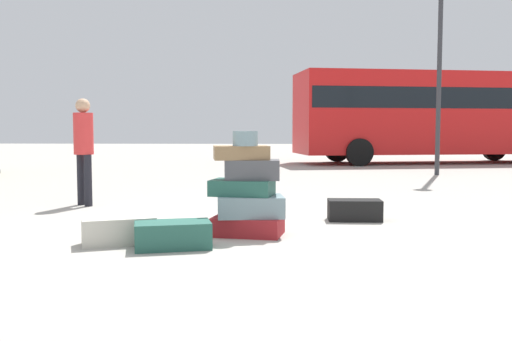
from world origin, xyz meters
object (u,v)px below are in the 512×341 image
(suitcase_maroon_behind_tower, at_px, (267,188))
(lamp_post, at_px, (441,1))
(suitcase_cream_right_side, at_px, (119,231))
(suitcase_teal_white_trunk, at_px, (173,235))
(suitcase_black_foreground_far, at_px, (355,210))
(person_bearded_onlooker, at_px, (84,142))
(parked_bus, at_px, (433,111))
(suitcase_tower, at_px, (247,192))

(suitcase_maroon_behind_tower, xyz_separation_m, lamp_post, (4.25, 7.08, 4.11))
(suitcase_maroon_behind_tower, xyz_separation_m, suitcase_cream_right_side, (-1.48, -2.01, -0.24))
(suitcase_cream_right_side, relative_size, suitcase_teal_white_trunk, 0.99)
(suitcase_black_foreground_far, height_order, suitcase_teal_white_trunk, suitcase_black_foreground_far)
(suitcase_cream_right_side, bearing_deg, suitcase_teal_white_trunk, -37.46)
(suitcase_teal_white_trunk, bearing_deg, person_bearded_onlooker, 108.68)
(suitcase_black_foreground_far, bearing_deg, lamp_post, 67.07)
(suitcase_cream_right_side, bearing_deg, parked_bus, 42.27)
(suitcase_tower, xyz_separation_m, lamp_post, (4.44, 8.48, 4.01))
(suitcase_cream_right_side, distance_m, person_bearded_onlooker, 3.29)
(parked_bus, distance_m, lamp_post, 6.05)
(suitcase_maroon_behind_tower, bearing_deg, suitcase_cream_right_side, -132.83)
(suitcase_tower, distance_m, suitcase_cream_right_side, 1.47)
(suitcase_teal_white_trunk, height_order, lamp_post, lamp_post)
(suitcase_tower, bearing_deg, lamp_post, 62.38)
(suitcase_tower, xyz_separation_m, suitcase_cream_right_side, (-1.29, -0.61, -0.34))
(suitcase_black_foreground_far, relative_size, person_bearded_onlooker, 0.41)
(lamp_post, bearing_deg, suitcase_black_foreground_far, -112.55)
(suitcase_cream_right_side, xyz_separation_m, parked_bus, (7.01, 14.37, 1.70))
(suitcase_black_foreground_far, bearing_deg, suitcase_tower, -143.32)
(suitcase_cream_right_side, bearing_deg, lamp_post, 36.07)
(suitcase_black_foreground_far, relative_size, lamp_post, 0.10)
(suitcase_black_foreground_far, bearing_deg, parked_bus, 70.64)
(suitcase_cream_right_side, height_order, parked_bus, parked_bus)
(suitcase_maroon_behind_tower, height_order, parked_bus, parked_bus)
(suitcase_black_foreground_far, height_order, person_bearded_onlooker, person_bearded_onlooker)
(suitcase_maroon_behind_tower, height_order, lamp_post, lamp_post)
(suitcase_tower, height_order, suitcase_black_foreground_far, suitcase_tower)
(lamp_post, bearing_deg, suitcase_teal_white_trunk, -119.01)
(suitcase_black_foreground_far, xyz_separation_m, suitcase_teal_white_trunk, (-2.03, -1.79, -0.00))
(suitcase_maroon_behind_tower, bearing_deg, suitcase_black_foreground_far, -25.10)
(suitcase_maroon_behind_tower, distance_m, suitcase_cream_right_side, 2.50)
(suitcase_teal_white_trunk, relative_size, lamp_post, 0.11)
(lamp_post, bearing_deg, suitcase_maroon_behind_tower, -120.96)
(suitcase_cream_right_side, xyz_separation_m, lamp_post, (5.73, 9.09, 4.35))
(person_bearded_onlooker, distance_m, parked_bus, 14.28)
(suitcase_maroon_behind_tower, xyz_separation_m, suitcase_teal_white_trunk, (-0.88, -2.17, -0.24))
(suitcase_maroon_behind_tower, height_order, person_bearded_onlooker, person_bearded_onlooker)
(suitcase_maroon_behind_tower, xyz_separation_m, person_bearded_onlooker, (-2.87, 0.85, 0.61))
(suitcase_tower, relative_size, parked_bus, 0.12)
(suitcase_maroon_behind_tower, height_order, suitcase_teal_white_trunk, suitcase_maroon_behind_tower)
(suitcase_tower, bearing_deg, suitcase_black_foreground_far, 37.06)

